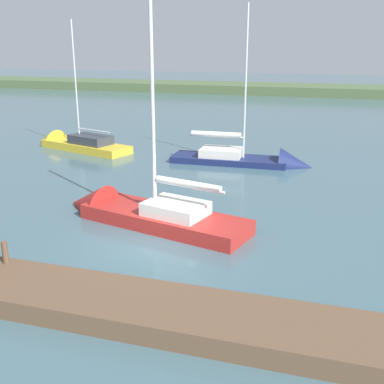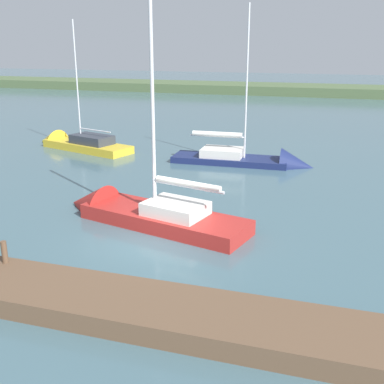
# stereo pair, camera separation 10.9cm
# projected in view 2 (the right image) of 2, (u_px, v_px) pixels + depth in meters

# --- Properties ---
(ground_plane) EXTENTS (200.00, 200.00, 0.00)m
(ground_plane) POSITION_uv_depth(u_px,v_px,m) (159.00, 242.00, 16.75)
(ground_plane) COLOR #42606B
(far_shoreline) EXTENTS (180.00, 8.00, 2.40)m
(far_shoreline) POSITION_uv_depth(u_px,v_px,m) (298.00, 94.00, 65.32)
(far_shoreline) COLOR #4C603D
(far_shoreline) RESTS_ON ground_plane
(dock_pier) EXTENTS (22.26, 2.20, 0.55)m
(dock_pier) POSITION_uv_depth(u_px,v_px,m) (95.00, 301.00, 12.43)
(dock_pier) COLOR brown
(dock_pier) RESTS_ON ground_plane
(mooring_post_near) EXTENTS (0.17, 0.17, 0.67)m
(mooring_post_near) POSITION_uv_depth(u_px,v_px,m) (4.00, 252.00, 13.89)
(mooring_post_near) COLOR brown
(mooring_post_near) RESTS_ON dock_pier
(sailboat_near_dock) EXTENTS (8.21, 2.31, 9.80)m
(sailboat_near_dock) POSITION_uv_depth(u_px,v_px,m) (255.00, 163.00, 27.48)
(sailboat_near_dock) COLOR navy
(sailboat_near_dock) RESTS_ON ground_plane
(sailboat_inner_slip) EXTENTS (8.06, 4.20, 9.02)m
(sailboat_inner_slip) POSITION_uv_depth(u_px,v_px,m) (75.00, 145.00, 31.81)
(sailboat_inner_slip) COLOR gold
(sailboat_inner_slip) RESTS_ON ground_plane
(sailboat_outer_mooring) EXTENTS (8.42, 4.01, 9.41)m
(sailboat_outer_mooring) POSITION_uv_depth(u_px,v_px,m) (137.00, 215.00, 18.86)
(sailboat_outer_mooring) COLOR #B22823
(sailboat_outer_mooring) RESTS_ON ground_plane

